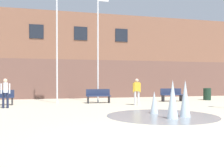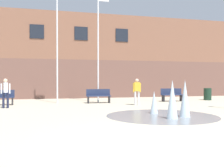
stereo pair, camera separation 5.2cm
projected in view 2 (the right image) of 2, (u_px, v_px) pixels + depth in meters
The scene contains 11 objects.
ground_plane at pixel (166, 141), 6.52m from camera, with size 100.00×100.00×0.00m, color #BCB299.
library_building at pixel (77, 58), 24.48m from camera, with size 36.00×6.05×7.10m.
splash_fountain at pixel (171, 103), 10.76m from camera, with size 4.68×4.68×1.52m.
park_bench_far_left at pixel (0, 97), 15.73m from camera, with size 1.60×0.44×0.91m.
park_bench_under_left_flagpole at pixel (99, 96), 17.19m from camera, with size 1.60×0.44×0.91m.
park_bench_under_right_flagpole at pixel (172, 95), 18.51m from camera, with size 1.60×0.44×0.91m.
teen_by_trashcan at pixel (137, 90), 15.73m from camera, with size 0.50×0.25×1.59m.
adult_near_bench at pixel (6, 91), 14.05m from camera, with size 0.50×0.38×1.59m.
flagpole_left at pixel (58, 34), 17.05m from camera, with size 0.80×0.10×8.49m.
flagpole_right at pixel (99, 42), 17.74m from camera, with size 0.80×0.10×7.72m.
trash_can at pixel (208, 94), 19.66m from camera, with size 0.56×0.56×0.90m, color #193323.
Camera 2 is at (-2.92, -5.96, 1.52)m, focal length 42.00 mm.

